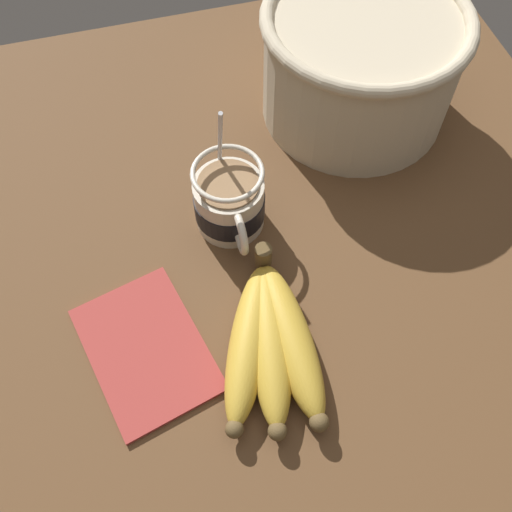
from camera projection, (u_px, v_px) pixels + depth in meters
The scene contains 5 objects.
table at pixel (238, 290), 68.36cm from camera, with size 99.77×99.77×3.96cm.
coffee_mug at pixel (230, 203), 67.71cm from camera, with size 13.63×8.54×17.06cm.
banana_bunch at pixel (271, 342), 60.51cm from camera, with size 21.40×12.35×4.49cm.
woven_basket at pixel (360, 62), 74.01cm from camera, with size 26.46×26.46×15.49cm.
napkin at pixel (146, 349), 62.05cm from camera, with size 19.10×15.43×0.60cm.
Camera 1 is at (31.02, -6.30, 62.75)cm, focal length 40.00 mm.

